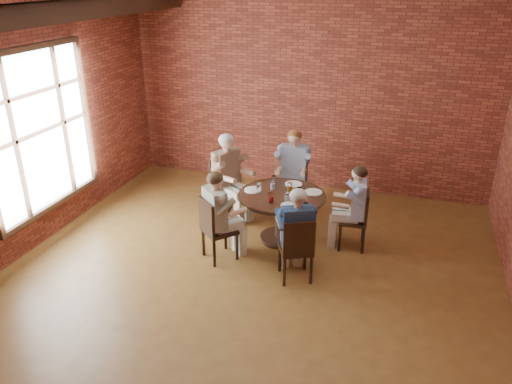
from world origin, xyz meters
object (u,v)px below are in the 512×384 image
(chair_a, at_px, (358,217))
(diner_a, at_px, (354,208))
(diner_b, at_px, (293,171))
(chair_e, at_px, (297,248))
(diner_d, at_px, (219,216))
(diner_e, at_px, (296,234))
(dining_table, at_px, (282,208))
(chair_c, at_px, (225,185))
(smartphone, at_px, (306,204))
(chair_d, at_px, (214,227))
(chair_b, at_px, (293,179))
(diner_c, at_px, (229,177))

(chair_a, height_order, diner_a, diner_a)
(diner_b, bearing_deg, chair_e, -79.96)
(diner_d, distance_m, chair_e, 1.19)
(diner_e, bearing_deg, diner_b, -100.14)
(dining_table, height_order, chair_a, chair_a)
(diner_e, bearing_deg, chair_c, -69.18)
(chair_e, bearing_deg, smartphone, -110.08)
(chair_d, bearing_deg, smartphone, -111.30)
(chair_b, bearing_deg, diner_c, -149.23)
(chair_a, bearing_deg, diner_e, -38.68)
(chair_c, relative_size, diner_c, 0.70)
(chair_a, height_order, smartphone, chair_a)
(diner_b, distance_m, diner_e, 2.08)
(chair_a, height_order, diner_d, diner_d)
(chair_b, bearing_deg, chair_c, -153.40)
(dining_table, xyz_separation_m, diner_b, (-0.10, 1.08, 0.17))
(diner_a, bearing_deg, chair_a, 90.00)
(chair_a, xyz_separation_m, diner_e, (-0.67, -1.05, 0.15))
(chair_b, relative_size, chair_e, 1.06)
(dining_table, relative_size, diner_b, 0.91)
(diner_a, distance_m, diner_e, 1.20)
(dining_table, distance_m, diner_d, 1.03)
(chair_b, bearing_deg, chair_d, -112.93)
(dining_table, relative_size, diner_a, 1.00)
(chair_c, distance_m, chair_d, 1.42)
(dining_table, bearing_deg, chair_b, 95.39)
(diner_e, bearing_deg, smartphone, -112.36)
(chair_b, xyz_separation_m, chair_c, (-0.99, -0.62, 0.00))
(dining_table, height_order, smartphone, smartphone)
(diner_a, relative_size, diner_d, 0.97)
(chair_a, relative_size, diner_e, 0.70)
(diner_e, bearing_deg, diner_a, -144.94)
(smartphone, bearing_deg, chair_a, 7.98)
(chair_d, height_order, chair_e, chair_d)
(dining_table, relative_size, smartphone, 8.31)
(smartphone, bearing_deg, chair_d, -172.65)
(diner_e, bearing_deg, chair_a, -147.76)
(diner_a, relative_size, chair_c, 1.30)
(chair_d, xyz_separation_m, smartphone, (1.14, 0.58, 0.25))
(chair_a, height_order, chair_e, chair_e)
(chair_a, bearing_deg, diner_d, -70.00)
(diner_a, relative_size, diner_b, 0.91)
(diner_b, height_order, diner_d, diner_b)
(chair_a, distance_m, diner_e, 1.26)
(diner_e, distance_m, smartphone, 0.70)
(diner_c, bearing_deg, diner_e, -108.13)
(diner_d, bearing_deg, diner_c, -33.51)
(diner_b, bearing_deg, chair_d, -113.97)
(diner_c, distance_m, chair_e, 2.13)
(chair_c, relative_size, smartphone, 6.39)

